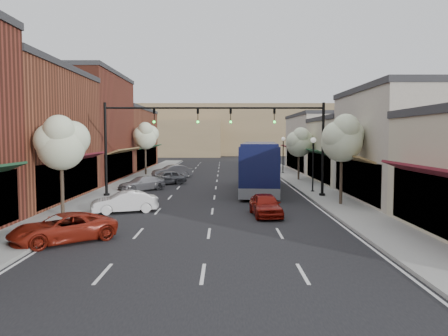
{
  "coord_description": "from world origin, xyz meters",
  "views": [
    {
      "loc": [
        0.69,
        -24.11,
        4.54
      ],
      "look_at": [
        0.71,
        7.92,
        2.2
      ],
      "focal_mm": 35.0,
      "sensor_mm": 36.0,
      "label": 1
    }
  ],
  "objects_px": {
    "tree_right_far": "(300,142)",
    "parked_car_d": "(166,178)",
    "coach_bus": "(260,166)",
    "signal_mast_right": "(291,135)",
    "lamp_post_near": "(313,156)",
    "signal_mast_left": "(138,135)",
    "parked_car_c": "(142,184)",
    "tree_left_far": "(146,136)",
    "parked_car_e": "(172,171)",
    "tree_left_near": "(61,142)",
    "red_hatchback": "(266,205)",
    "tree_right_near": "(343,138)",
    "lamp_post_far": "(283,149)",
    "parked_car_a": "(63,228)",
    "parked_car_b": "(125,202)"
  },
  "relations": [
    {
      "from": "tree_right_far",
      "to": "parked_car_d",
      "type": "relative_size",
      "value": 1.41
    },
    {
      "from": "coach_bus",
      "to": "parked_car_d",
      "type": "xyz_separation_m",
      "value": [
        -8.43,
        4.82,
        -1.42
      ]
    },
    {
      "from": "signal_mast_right",
      "to": "coach_bus",
      "type": "distance_m",
      "value": 4.97
    },
    {
      "from": "lamp_post_near",
      "to": "signal_mast_left",
      "type": "bearing_deg",
      "value": -169.44
    },
    {
      "from": "parked_car_c",
      "to": "parked_car_d",
      "type": "bearing_deg",
      "value": 121.95
    },
    {
      "from": "tree_left_far",
      "to": "parked_car_d",
      "type": "xyz_separation_m",
      "value": [
        3.49,
        -9.33,
        -3.95
      ]
    },
    {
      "from": "signal_mast_right",
      "to": "signal_mast_left",
      "type": "height_order",
      "value": "same"
    },
    {
      "from": "signal_mast_left",
      "to": "parked_car_e",
      "type": "xyz_separation_m",
      "value": [
        0.65,
        15.45,
        -3.92
      ]
    },
    {
      "from": "tree_right_far",
      "to": "tree_left_near",
      "type": "distance_m",
      "value": 25.99
    },
    {
      "from": "red_hatchback",
      "to": "parked_car_d",
      "type": "relative_size",
      "value": 0.99
    },
    {
      "from": "tree_right_near",
      "to": "lamp_post_far",
      "type": "xyz_separation_m",
      "value": [
        -0.55,
        24.06,
        -1.45
      ]
    },
    {
      "from": "parked_car_a",
      "to": "parked_car_e",
      "type": "height_order",
      "value": "parked_car_e"
    },
    {
      "from": "signal_mast_left",
      "to": "parked_car_e",
      "type": "distance_m",
      "value": 15.95
    },
    {
      "from": "parked_car_b",
      "to": "parked_car_d",
      "type": "xyz_separation_m",
      "value": [
        0.45,
        15.0,
        0.02
      ]
    },
    {
      "from": "signal_mast_right",
      "to": "lamp_post_near",
      "type": "height_order",
      "value": "signal_mast_right"
    },
    {
      "from": "tree_left_near",
      "to": "parked_car_d",
      "type": "height_order",
      "value": "tree_left_near"
    },
    {
      "from": "signal_mast_left",
      "to": "parked_car_a",
      "type": "distance_m",
      "value": 14.27
    },
    {
      "from": "parked_car_a",
      "to": "parked_car_b",
      "type": "xyz_separation_m",
      "value": [
        0.99,
        7.29,
        0.02
      ]
    },
    {
      "from": "parked_car_d",
      "to": "lamp_post_near",
      "type": "bearing_deg",
      "value": 36.32
    },
    {
      "from": "tree_right_far",
      "to": "red_hatchback",
      "type": "height_order",
      "value": "tree_right_far"
    },
    {
      "from": "signal_mast_left",
      "to": "coach_bus",
      "type": "relative_size",
      "value": 0.62
    },
    {
      "from": "tree_right_near",
      "to": "parked_car_c",
      "type": "distance_m",
      "value": 17.1
    },
    {
      "from": "tree_left_near",
      "to": "parked_car_c",
      "type": "relative_size",
      "value": 1.39
    },
    {
      "from": "lamp_post_far",
      "to": "coach_bus",
      "type": "height_order",
      "value": "lamp_post_far"
    },
    {
      "from": "lamp_post_far",
      "to": "parked_car_b",
      "type": "bearing_deg",
      "value": -116.24
    },
    {
      "from": "lamp_post_near",
      "to": "tree_left_far",
      "type": "bearing_deg",
      "value": 136.11
    },
    {
      "from": "tree_left_near",
      "to": "lamp_post_near",
      "type": "xyz_separation_m",
      "value": [
        16.05,
        10.56,
        -1.22
      ]
    },
    {
      "from": "tree_left_near",
      "to": "coach_bus",
      "type": "xyz_separation_m",
      "value": [
        11.92,
        11.84,
        -2.15
      ]
    },
    {
      "from": "parked_car_a",
      "to": "lamp_post_far",
      "type": "bearing_deg",
      "value": 119.4
    },
    {
      "from": "lamp_post_near",
      "to": "lamp_post_far",
      "type": "bearing_deg",
      "value": 90.0
    },
    {
      "from": "signal_mast_left",
      "to": "parked_car_c",
      "type": "relative_size",
      "value": 2.01
    },
    {
      "from": "signal_mast_right",
      "to": "parked_car_e",
      "type": "height_order",
      "value": "signal_mast_right"
    },
    {
      "from": "lamp_post_far",
      "to": "red_hatchback",
      "type": "bearing_deg",
      "value": -99.74
    },
    {
      "from": "parked_car_c",
      "to": "red_hatchback",
      "type": "bearing_deg",
      "value": -2.25
    },
    {
      "from": "tree_right_near",
      "to": "tree_right_far",
      "type": "bearing_deg",
      "value": 90.0
    },
    {
      "from": "lamp_post_near",
      "to": "parked_car_e",
      "type": "relative_size",
      "value": 1.04
    },
    {
      "from": "parked_car_c",
      "to": "lamp_post_far",
      "type": "bearing_deg",
      "value": 98.02
    },
    {
      "from": "signal_mast_right",
      "to": "red_hatchback",
      "type": "distance_m",
      "value": 8.91
    },
    {
      "from": "tree_right_far",
      "to": "tree_left_far",
      "type": "xyz_separation_m",
      "value": [
        -16.6,
        6.0,
        0.61
      ]
    },
    {
      "from": "signal_mast_right",
      "to": "signal_mast_left",
      "type": "relative_size",
      "value": 1.0
    },
    {
      "from": "tree_left_near",
      "to": "parked_car_a",
      "type": "relative_size",
      "value": 1.29
    },
    {
      "from": "signal_mast_right",
      "to": "tree_right_near",
      "type": "xyz_separation_m",
      "value": [
        2.73,
        -4.05,
        -0.17
      ]
    },
    {
      "from": "parked_car_a",
      "to": "parked_car_b",
      "type": "relative_size",
      "value": 1.15
    },
    {
      "from": "parked_car_a",
      "to": "parked_car_d",
      "type": "distance_m",
      "value": 22.34
    },
    {
      "from": "signal_mast_left",
      "to": "parked_car_a",
      "type": "bearing_deg",
      "value": -92.42
    },
    {
      "from": "coach_bus",
      "to": "parked_car_d",
      "type": "distance_m",
      "value": 9.81
    },
    {
      "from": "lamp_post_near",
      "to": "lamp_post_far",
      "type": "relative_size",
      "value": 1.0
    },
    {
      "from": "lamp_post_far",
      "to": "parked_car_c",
      "type": "bearing_deg",
      "value": -131.33
    },
    {
      "from": "lamp_post_far",
      "to": "red_hatchback",
      "type": "height_order",
      "value": "lamp_post_far"
    },
    {
      "from": "lamp_post_near",
      "to": "coach_bus",
      "type": "bearing_deg",
      "value": 162.72
    }
  ]
}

